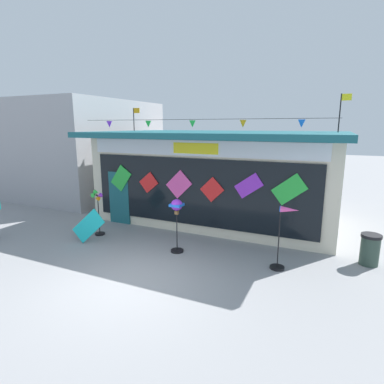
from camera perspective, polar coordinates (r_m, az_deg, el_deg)
The scene contains 8 objects.
ground_plane at distance 8.03m, azimuth -11.24°, elevation -15.76°, with size 80.00×80.00×0.00m, color gray.
kite_shop_building at distance 12.86m, azimuth 5.25°, elevation 3.23°, with size 9.32×6.04×4.77m.
wind_spinner_far_left at distance 11.15m, azimuth -16.80°, elevation -2.69°, with size 0.37×0.33×1.59m.
wind_spinner_left at distance 9.19m, azimuth -2.80°, elevation -3.77°, with size 0.39×0.39×1.62m.
wind_spinner_center_left at distance 8.46m, azimuth 16.33°, elevation -7.53°, with size 0.64×0.39×1.72m.
trash_bin at distance 9.85m, azimuth 29.67°, elevation -9.07°, with size 0.52×0.52×0.86m.
display_kite_on_ground at distance 10.62m, azimuth -18.34°, elevation -5.88°, with size 0.58×0.03×1.05m, color #19B7BC.
neighbour_building at distance 18.92m, azimuth -20.32°, elevation 7.55°, with size 7.12×7.19×5.00m, color #99999E.
Camera 1 is at (4.28, -5.70, 3.70)m, focal length 29.27 mm.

